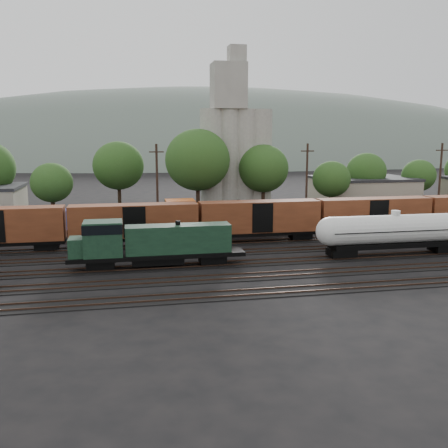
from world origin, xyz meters
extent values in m
plane|color=black|center=(0.00, 0.00, 0.00)|extent=(600.00, 600.00, 0.00)
cube|color=black|center=(0.00, -15.00, 0.04)|extent=(180.00, 3.20, 0.08)
cube|color=#382319|center=(0.00, -15.72, 0.12)|extent=(180.00, 0.08, 0.16)
cube|color=#382319|center=(0.00, -14.28, 0.12)|extent=(180.00, 0.08, 0.16)
cube|color=black|center=(0.00, -10.00, 0.04)|extent=(180.00, 3.20, 0.08)
cube|color=#382319|center=(0.00, -10.72, 0.12)|extent=(180.00, 0.08, 0.16)
cube|color=#382319|center=(0.00, -9.28, 0.12)|extent=(180.00, 0.08, 0.16)
cube|color=black|center=(0.00, -5.00, 0.04)|extent=(180.00, 3.20, 0.08)
cube|color=#382319|center=(0.00, -5.72, 0.12)|extent=(180.00, 0.08, 0.16)
cube|color=#382319|center=(0.00, -4.28, 0.12)|extent=(180.00, 0.08, 0.16)
cube|color=black|center=(0.00, 0.00, 0.04)|extent=(180.00, 3.20, 0.08)
cube|color=#382319|center=(0.00, -0.72, 0.12)|extent=(180.00, 0.08, 0.16)
cube|color=#382319|center=(0.00, 0.72, 0.12)|extent=(180.00, 0.08, 0.16)
cube|color=black|center=(0.00, 5.00, 0.04)|extent=(180.00, 3.20, 0.08)
cube|color=#382319|center=(0.00, 4.28, 0.12)|extent=(180.00, 0.08, 0.16)
cube|color=#382319|center=(0.00, 5.72, 0.12)|extent=(180.00, 0.08, 0.16)
cube|color=black|center=(0.00, 10.00, 0.04)|extent=(180.00, 3.20, 0.08)
cube|color=#382319|center=(0.00, 9.28, 0.12)|extent=(180.00, 0.08, 0.16)
cube|color=#382319|center=(0.00, 10.72, 0.12)|extent=(180.00, 0.08, 0.16)
cube|color=black|center=(0.00, 15.00, 0.04)|extent=(180.00, 3.20, 0.08)
cube|color=#382319|center=(0.00, 14.28, 0.12)|extent=(180.00, 0.08, 0.16)
cube|color=#382319|center=(0.00, 15.72, 0.12)|extent=(180.00, 0.08, 0.16)
cube|color=black|center=(-13.84, -5.00, 1.33)|extent=(17.54, 2.99, 0.41)
cube|color=black|center=(-13.84, -5.00, 0.87)|extent=(5.16, 2.27, 0.83)
cube|color=#14301F|center=(-11.74, -5.00, 2.93)|extent=(10.52, 2.48, 2.79)
cube|color=#14301F|center=(-19.10, -5.00, 3.24)|extent=(3.71, 2.99, 3.40)
cube|color=black|center=(-19.10, -5.00, 4.33)|extent=(3.82, 3.10, 0.93)
cube|color=#14301F|center=(-21.56, -5.00, 2.47)|extent=(1.65, 2.48, 1.86)
cylinder|color=black|center=(-11.74, -5.00, 4.48)|extent=(0.52, 0.52, 0.52)
cube|color=black|center=(-19.46, -5.00, 0.66)|extent=(2.68, 2.06, 0.72)
cube|color=black|center=(-8.23, -5.00, 0.66)|extent=(2.68, 2.06, 0.72)
cylinder|color=silver|center=(12.19, -5.00, 3.05)|extent=(15.14, 3.12, 3.12)
sphere|color=silver|center=(4.62, -5.00, 3.05)|extent=(3.12, 3.12, 3.12)
cylinder|color=silver|center=(12.19, -5.00, 4.82)|extent=(0.97, 0.97, 0.54)
cube|color=black|center=(12.19, -5.00, 3.05)|extent=(15.48, 3.27, 0.09)
cube|color=black|center=(12.19, -5.00, 1.33)|extent=(14.62, 2.37, 0.54)
cube|color=black|center=(6.00, -5.00, 0.68)|extent=(2.80, 2.15, 0.75)
cube|color=black|center=(18.38, -5.00, 0.68)|extent=(2.80, 2.15, 0.75)
cube|color=black|center=(-4.27, 10.00, 1.34)|extent=(18.67, 3.01, 0.41)
cube|color=black|center=(-4.27, 10.00, 0.87)|extent=(5.19, 2.28, 0.83)
cube|color=#C84E11|center=(-2.03, 10.00, 2.95)|extent=(11.20, 2.49, 2.80)
cube|color=#C84E11|center=(-9.87, 10.00, 3.26)|extent=(3.73, 3.01, 3.42)
cube|color=black|center=(-9.87, 10.00, 4.35)|extent=(3.84, 3.11, 0.93)
cube|color=#C84E11|center=(-12.49, 10.00, 2.48)|extent=(1.66, 2.49, 1.87)
cylinder|color=black|center=(-2.03, 10.00, 4.50)|extent=(0.52, 0.52, 0.52)
cube|color=black|center=(-10.25, 10.00, 0.67)|extent=(2.70, 2.07, 0.73)
cube|color=black|center=(1.70, 10.00, 0.67)|extent=(2.70, 2.07, 0.73)
cube|color=black|center=(-15.90, 5.00, 1.20)|extent=(15.00, 2.60, 0.40)
cube|color=#5F2C17|center=(-15.90, 5.00, 3.30)|extent=(15.00, 2.90, 3.80)
cube|color=black|center=(-0.50, 5.00, 1.20)|extent=(15.00, 2.60, 0.40)
cube|color=#5F2C17|center=(-0.50, 5.00, 3.30)|extent=(15.00, 2.90, 3.80)
cube|color=black|center=(14.90, 5.00, 1.20)|extent=(15.00, 2.60, 0.40)
cube|color=#5F2C17|center=(14.90, 5.00, 3.30)|extent=(15.00, 2.90, 3.80)
cube|color=black|center=(0.00, 15.00, 0.50)|extent=(160.00, 2.60, 0.60)
cube|color=navy|center=(-24.37, 15.00, 2.10)|extent=(12.00, 2.40, 2.60)
cube|color=maroon|center=(-11.57, 15.00, 2.10)|extent=(12.00, 2.40, 2.60)
cube|color=maroon|center=(1.23, 15.00, 2.10)|extent=(12.00, 2.40, 2.60)
cube|color=#4E1A12|center=(14.03, 15.00, 2.10)|extent=(12.00, 2.40, 2.60)
cube|color=#551F13|center=(26.83, 15.00, 2.10)|extent=(12.00, 2.40, 2.60)
cylinder|color=#9F9C92|center=(-1.00, 36.00, 9.00)|extent=(4.40, 4.40, 18.00)
cylinder|color=#9F9C92|center=(2.00, 36.00, 9.00)|extent=(4.40, 4.40, 18.00)
cylinder|color=#9F9C92|center=(5.00, 36.00, 9.00)|extent=(4.40, 4.40, 18.00)
cylinder|color=#9F9C92|center=(8.00, 36.00, 9.00)|extent=(4.40, 4.40, 18.00)
cube|color=#9F9C92|center=(2.00, 36.00, 22.00)|extent=(6.00, 5.00, 8.00)
cube|color=#9F9C92|center=(3.50, 36.00, 27.00)|extent=(3.00, 3.00, 4.00)
cube|color=#9E937F|center=(30.00, 38.00, 2.30)|extent=(18.00, 14.00, 4.60)
cube|color=#232326|center=(30.00, 38.00, 4.85)|extent=(18.36, 14.28, 0.50)
cylinder|color=black|center=(-28.73, 32.41, 1.27)|extent=(0.70, 0.70, 2.55)
ellipsoid|color=#2E541F|center=(-28.73, 32.41, 5.55)|extent=(6.91, 6.91, 6.55)
cylinder|color=black|center=(-17.90, 42.35, 1.76)|extent=(0.70, 0.70, 3.53)
ellipsoid|color=#2E541F|center=(-17.90, 42.35, 7.69)|extent=(9.58, 9.58, 9.07)
cylinder|color=black|center=(-4.24, 32.37, 2.08)|extent=(0.70, 0.70, 4.16)
ellipsoid|color=#2E541F|center=(-4.24, 32.37, 9.07)|extent=(11.30, 11.30, 10.71)
cylinder|color=black|center=(8.09, 33.87, 1.69)|extent=(0.70, 0.70, 3.37)
ellipsoid|color=#2E541F|center=(8.09, 33.87, 7.35)|extent=(9.16, 9.16, 8.67)
cylinder|color=black|center=(19.86, 30.28, 1.26)|extent=(0.70, 0.70, 2.53)
ellipsoid|color=#2E541F|center=(19.86, 30.28, 5.51)|extent=(6.86, 6.86, 6.50)
cylinder|color=black|center=(29.90, 36.77, 1.44)|extent=(0.70, 0.70, 2.87)
ellipsoid|color=#2E541F|center=(29.90, 36.77, 6.26)|extent=(7.80, 7.80, 7.39)
cylinder|color=black|center=(41.05, 36.19, 1.24)|extent=(0.70, 0.70, 2.47)
ellipsoid|color=#2E541F|center=(41.05, 36.19, 5.39)|extent=(6.72, 6.72, 6.36)
cylinder|color=black|center=(-12.00, 22.00, 6.00)|extent=(0.36, 0.36, 12.00)
cube|color=black|center=(-12.00, 22.00, 10.80)|extent=(2.20, 0.18, 0.18)
cylinder|color=black|center=(12.00, 22.00, 6.00)|extent=(0.36, 0.36, 12.00)
cube|color=black|center=(12.00, 22.00, 10.80)|extent=(2.20, 0.18, 0.18)
cylinder|color=black|center=(36.00, 22.00, 6.00)|extent=(0.36, 0.36, 12.00)
cube|color=black|center=(36.00, 22.00, 10.80)|extent=(2.20, 0.18, 0.18)
ellipsoid|color=#59665B|center=(40.00, 260.00, -22.75)|extent=(520.00, 286.00, 130.00)
camera|label=1|loc=(-16.87, -54.25, 13.08)|focal=40.00mm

